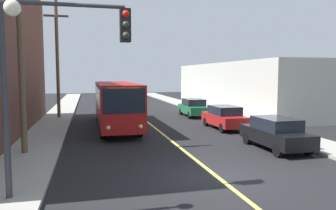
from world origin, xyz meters
The scene contains 12 objects.
ground_plane centered at (0.00, 0.00, 0.00)m, with size 120.00×120.00×0.00m, color black.
sidewalk_left centered at (-7.25, 10.00, 0.07)m, with size 2.50×90.00×0.15m, color gray.
sidewalk_right centered at (7.25, 10.00, 0.07)m, with size 2.50×90.00×0.15m, color gray.
lane_stripe_center centered at (0.00, 15.00, 0.01)m, with size 0.16×60.00×0.01m, color #D8CC4C.
building_right_warehouse centered at (14.49, 22.17, 2.52)m, with size 12.00×25.03×5.04m.
city_bus centered at (-2.68, 12.81, 1.82)m, with size 2.57×12.16×3.20m.
parked_car_black centered at (4.63, 3.53, 0.84)m, with size 1.85×4.42×1.62m.
parked_car_red centered at (4.66, 10.10, 0.84)m, with size 1.85×4.42×1.62m.
parked_car_green centered at (4.71, 17.24, 0.84)m, with size 1.91×4.44×1.62m.
utility_pole_near centered at (-7.56, 5.11, 5.87)m, with size 2.40×0.28×10.42m.
utility_pole_mid centered at (-7.08, 18.38, 5.69)m, with size 2.40×0.28×10.07m.
traffic_signal_left_corner centered at (-5.41, -0.96, 4.30)m, with size 3.75×0.48×6.00m.
Camera 1 is at (-4.61, -11.32, 3.78)m, focal length 35.36 mm.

